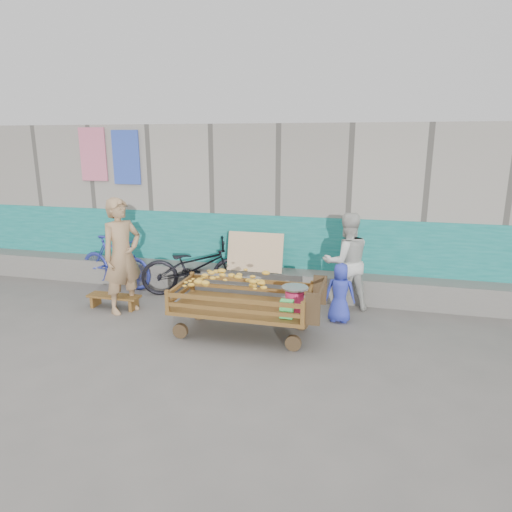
% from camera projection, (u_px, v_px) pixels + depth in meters
% --- Properties ---
extents(ground, '(80.00, 80.00, 0.00)m').
position_uv_depth(ground, '(193.00, 345.00, 6.23)').
color(ground, '#5C5955').
rests_on(ground, ground).
extents(building_wall, '(12.00, 3.50, 3.00)m').
position_uv_depth(building_wall, '(263.00, 201.00, 9.66)').
color(building_wall, gray).
rests_on(building_wall, ground).
extents(banana_cart, '(2.12, 0.97, 0.90)m').
position_uv_depth(banana_cart, '(240.00, 293.00, 6.46)').
color(banana_cart, brown).
rests_on(banana_cart, ground).
extents(bench, '(0.89, 0.27, 0.22)m').
position_uv_depth(bench, '(114.00, 298.00, 7.58)').
color(bench, brown).
rests_on(bench, ground).
extents(vendor_man, '(0.71, 0.81, 1.86)m').
position_uv_depth(vendor_man, '(122.00, 256.00, 7.26)').
color(vendor_man, '#9D7A55').
rests_on(vendor_man, ground).
extents(woman, '(0.96, 0.87, 1.61)m').
position_uv_depth(woman, '(346.00, 262.00, 7.39)').
color(woman, silver).
rests_on(woman, ground).
extents(child, '(0.47, 0.33, 0.93)m').
position_uv_depth(child, '(340.00, 293.00, 6.94)').
color(child, '#2A37AE').
rests_on(child, ground).
extents(bicycle_dark, '(2.03, 1.33, 1.01)m').
position_uv_depth(bicycle_dark, '(195.00, 267.00, 8.21)').
color(bicycle_dark, black).
rests_on(bicycle_dark, ground).
extents(bicycle_blue, '(1.68, 0.75, 0.97)m').
position_uv_depth(bicycle_blue, '(115.00, 262.00, 8.60)').
color(bicycle_blue, '#2C379E').
rests_on(bicycle_blue, ground).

